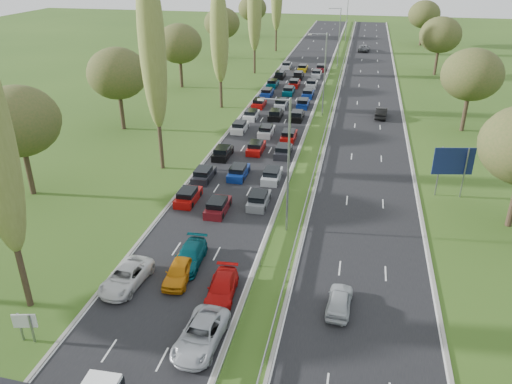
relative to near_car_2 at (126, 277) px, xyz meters
The scene contains 19 objects.
ground 48.58m from the near_car_2, 77.71° to the left, with size 260.00×260.00×0.00m, color #2C4C17.
near_carriageway 50.10m from the near_car_2, 85.89° to the left, with size 10.50×215.00×0.04m, color black.
far_carriageway 52.81m from the near_car_2, 71.12° to the left, with size 10.50×215.00×0.04m, color black.
central_reservation 51.02m from the near_car_2, 78.31° to the left, with size 2.36×215.00×0.32m.
lamp_columns 46.92m from the near_car_2, 77.19° to the left, with size 0.18×140.18×12.00m.
poplar_row 37.91m from the near_car_2, 99.02° to the left, with size 2.80×127.80×22.44m.
woodland_left 34.85m from the near_car_2, 118.24° to the left, with size 8.00×166.00×11.10m.
woodland_right 45.87m from the near_car_2, 48.84° to the left, with size 8.00×153.00×11.10m.
traffic_queue_fill 45.17m from the near_car_2, 85.46° to the left, with size 9.12×68.73×0.80m.
near_car_2 is the anchor object (origin of this frame).
near_car_7 5.16m from the near_car_2, 44.61° to the left, with size 2.01×4.95×1.44m, color #05444E.
near_car_8 3.87m from the near_car_2, 22.17° to the left, with size 1.75×4.35×1.48m, color #C7750D.
near_car_10 8.71m from the near_car_2, 33.33° to the right, with size 2.48×5.37×1.49m, color #B3B6BD.
near_car_11 7.26m from the near_car_2, ahead, with size 1.91×4.71×1.37m, color #B00C0A.
far_car_0 15.58m from the near_car_2, ahead, with size 1.65×4.11×1.40m, color #ABB0B5.
far_car_1 49.87m from the near_car_2, 67.62° to the left, with size 1.61×4.61×1.52m, color black.
far_car_2 102.27m from the near_car_2, 81.24° to the left, with size 2.54×5.51×1.53m, color slate.
info_sign 7.66m from the near_car_2, 117.78° to the right, with size 1.48×0.43×2.10m.
direction_sign 32.72m from the near_car_2, 39.25° to the left, with size 3.94×0.87×5.20m.
Camera 1 is at (9.82, 4.87, 22.43)m, focal length 35.00 mm.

